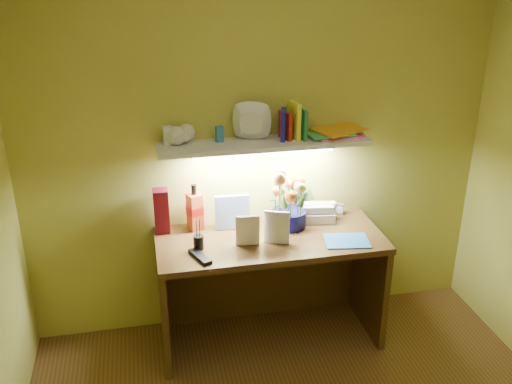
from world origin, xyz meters
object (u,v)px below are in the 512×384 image
(flower_bouquet, at_px, (290,198))
(telephone, at_px, (317,210))
(desk_clock, at_px, (338,209))
(whisky_bottle, at_px, (195,207))
(desk, at_px, (270,289))

(flower_bouquet, bearing_deg, telephone, 14.41)
(desk_clock, relative_size, whisky_bottle, 0.24)
(telephone, distance_m, desk_clock, 0.18)
(desk, xyz_separation_m, whisky_bottle, (-0.44, 0.21, 0.53))
(desk_clock, bearing_deg, telephone, -136.78)
(telephone, bearing_deg, flower_bouquet, -156.23)
(desk, bearing_deg, whisky_bottle, 154.14)
(desk, relative_size, desk_clock, 18.97)
(telephone, xyz_separation_m, whisky_bottle, (-0.79, 0.03, 0.09))
(desk_clock, bearing_deg, whisky_bottle, -153.87)
(desk, xyz_separation_m, telephone, (0.36, 0.18, 0.44))
(whisky_bottle, bearing_deg, telephone, -2.24)
(desk_clock, distance_m, whisky_bottle, 0.97)
(whisky_bottle, bearing_deg, desk, -25.86)
(whisky_bottle, bearing_deg, flower_bouquet, -8.03)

